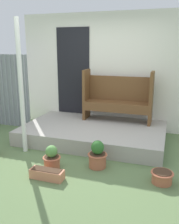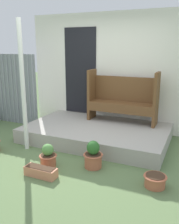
# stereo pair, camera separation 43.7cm
# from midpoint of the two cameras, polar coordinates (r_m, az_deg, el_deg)

# --- Properties ---
(ground_plane) EXTENTS (24.00, 24.00, 0.00)m
(ground_plane) POSITION_cam_midpoint_polar(r_m,az_deg,el_deg) (4.47, -5.55, -9.97)
(ground_plane) COLOR #5B7547
(porch_slab) EXTENTS (2.84, 1.74, 0.28)m
(porch_slab) POSITION_cam_midpoint_polar(r_m,az_deg,el_deg) (5.16, -1.50, -4.78)
(porch_slab) COLOR #A8A399
(porch_slab) RESTS_ON ground_plane
(house_wall) EXTENTS (4.04, 0.08, 2.60)m
(house_wall) POSITION_cam_midpoint_polar(r_m,az_deg,el_deg) (5.75, 1.14, 9.11)
(house_wall) COLOR white
(house_wall) RESTS_ON ground_plane
(support_post) EXTENTS (0.08, 0.08, 2.33)m
(support_post) POSITION_cam_midpoint_polar(r_m,az_deg,el_deg) (4.53, -18.08, 5.16)
(support_post) COLOR white
(support_post) RESTS_ON ground_plane
(bench) EXTENTS (1.47, 0.40, 1.10)m
(bench) POSITION_cam_midpoint_polar(r_m,az_deg,el_deg) (5.40, 4.20, 3.61)
(bench) COLOR brown
(bench) RESTS_ON porch_slab
(flower_pot_middle) EXTENTS (0.29, 0.29, 0.38)m
(flower_pot_middle) POSITION_cam_midpoint_polar(r_m,az_deg,el_deg) (4.05, -11.76, -10.40)
(flower_pot_middle) COLOR #B26042
(flower_pot_middle) RESTS_ON ground_plane
(flower_pot_right) EXTENTS (0.31, 0.31, 0.44)m
(flower_pot_right) POSITION_cam_midpoint_polar(r_m,az_deg,el_deg) (3.99, -1.35, -10.01)
(flower_pot_right) COLOR #B26042
(flower_pot_right) RESTS_ON ground_plane
(flower_pot_far_right) EXTENTS (0.32, 0.32, 0.17)m
(flower_pot_far_right) POSITION_cam_midpoint_polar(r_m,az_deg,el_deg) (3.69, 12.92, -14.28)
(flower_pot_far_right) COLOR #B26042
(flower_pot_far_right) RESTS_ON ground_plane
(planter_box_rect) EXTENTS (0.50, 0.17, 0.15)m
(planter_box_rect) POSITION_cam_midpoint_polar(r_m,az_deg,el_deg) (3.80, -13.06, -13.71)
(planter_box_rect) COLOR tan
(planter_box_rect) RESTS_ON ground_plane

